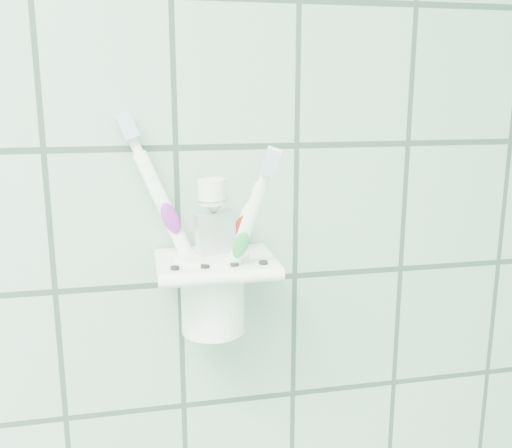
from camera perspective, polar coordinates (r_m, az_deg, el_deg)
holder_bracket at (r=0.56m, az=-4.10°, el=-4.11°), size 0.11×0.10×0.04m
cup at (r=0.57m, az=-4.36°, el=-6.46°), size 0.07×0.07×0.08m
toothbrush_pink at (r=0.56m, az=-4.00°, el=1.26°), size 0.09×0.04×0.22m
toothbrush_blue at (r=0.56m, az=-5.30°, el=-0.05°), size 0.08×0.06×0.19m
toothbrush_orange at (r=0.54m, az=-4.71°, el=-0.69°), size 0.06×0.06×0.19m
toothpaste_tube at (r=0.56m, az=-3.49°, el=-1.67°), size 0.05×0.04×0.15m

